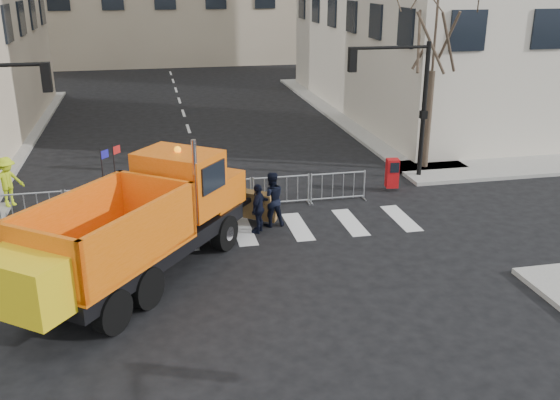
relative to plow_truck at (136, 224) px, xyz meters
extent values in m
plane|color=black|center=(2.55, -2.66, -1.65)|extent=(120.00, 120.00, 0.00)
cube|color=gray|center=(2.55, 5.84, -1.58)|extent=(64.00, 5.00, 0.15)
cylinder|color=black|center=(11.05, 6.84, 1.05)|extent=(0.18, 0.18, 5.40)
cube|color=black|center=(0.13, 0.18, -0.72)|extent=(6.06, 6.96, 0.44)
cylinder|color=black|center=(0.86, 2.82, -1.11)|extent=(0.92, 1.06, 1.08)
cylinder|color=black|center=(2.49, 1.57, -1.11)|extent=(0.92, 1.06, 1.08)
cylinder|color=black|center=(-1.45, -0.21, -1.11)|extent=(0.92, 1.06, 1.08)
cylinder|color=black|center=(0.18, -1.46, -1.11)|extent=(0.92, 1.06, 1.08)
cylinder|color=black|center=(-2.22, -1.22, -1.11)|extent=(0.92, 1.06, 1.08)
cylinder|color=black|center=(-0.59, -2.46, -1.11)|extent=(0.92, 1.06, 1.08)
cube|color=orange|center=(2.03, 2.66, -0.04)|extent=(2.58, 2.49, 0.98)
cube|color=orange|center=(1.26, 1.65, 0.55)|extent=(2.74, 2.61, 1.76)
cylinder|color=silver|center=(1.63, 0.45, 0.89)|extent=(0.14, 0.14, 2.35)
cube|color=orange|center=(-0.70, -0.91, 0.30)|extent=(4.55, 4.90, 1.61)
cube|color=yellow|center=(-2.30, -3.01, 0.01)|extent=(2.15, 1.96, 1.27)
cube|color=brown|center=(3.04, 3.98, -1.02)|extent=(2.83, 2.35, 1.10)
imported|color=black|center=(2.53, 3.34, -0.75)|extent=(0.67, 0.44, 1.81)
imported|color=black|center=(4.23, 3.14, -0.74)|extent=(0.92, 0.74, 1.82)
imported|color=black|center=(3.72, 2.68, -0.84)|extent=(0.83, 1.02, 1.62)
imported|color=#BFDA19|center=(-4.39, 6.44, -0.62)|extent=(1.28, 1.25, 1.76)
cube|color=#B60E11|center=(9.38, 5.59, -0.95)|extent=(0.50, 0.46, 1.10)
camera|label=1|loc=(0.55, -15.48, 6.15)|focal=40.00mm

